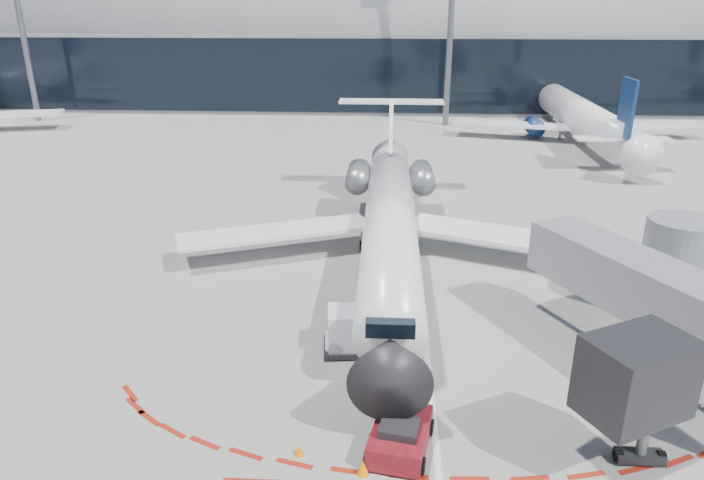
{
  "coord_description": "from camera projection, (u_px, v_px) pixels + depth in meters",
  "views": [
    {
      "loc": [
        -1.93,
        -27.22,
        14.67
      ],
      "look_at": [
        -3.59,
        2.32,
        3.0
      ],
      "focal_mm": 32.0,
      "sensor_mm": 36.0,
      "label": 1
    }
  ],
  "objects": [
    {
      "name": "bg_airliner_1",
      "position": [
        582.0,
        92.0,
        66.0
      ],
      "size": [
        30.89,
        32.71,
        9.99
      ],
      "primitive_type": null,
      "color": "white",
      "rests_on": "ground"
    },
    {
      "name": "terminal_building",
      "position": [
        403.0,
        40.0,
        87.77
      ],
      "size": [
        150.0,
        24.15,
        24.0
      ],
      "color": "gray",
      "rests_on": "ground"
    },
    {
      "name": "pushback_tug",
      "position": [
        400.0,
        436.0,
        21.47
      ],
      "size": [
        2.48,
        4.8,
        1.22
      ],
      "rotation": [
        0.0,
        0.0,
        -0.2
      ],
      "color": "#5A0C10",
      "rests_on": "ground"
    },
    {
      "name": "light_mast_centre",
      "position": [
        451.0,
        14.0,
        70.29
      ],
      "size": [
        0.7,
        0.7,
        25.0
      ],
      "primitive_type": "cylinder",
      "color": "slate",
      "rests_on": "ground"
    },
    {
      "name": "jet_bridge",
      "position": [
        665.0,
        293.0,
        26.14
      ],
      "size": [
        10.03,
        15.2,
        4.9
      ],
      "color": "gray",
      "rests_on": "ground"
    },
    {
      "name": "regional_jet",
      "position": [
        390.0,
        220.0,
        35.84
      ],
      "size": [
        25.04,
        30.88,
        7.73
      ],
      "color": "white",
      "rests_on": "ground"
    },
    {
      "name": "safety_cone_right",
      "position": [
        363.0,
        468.0,
        20.4
      ],
      "size": [
        0.4,
        0.4,
        0.56
      ],
      "primitive_type": "cone",
      "color": "orange",
      "rests_on": "ground"
    },
    {
      "name": "apron_centerline",
      "position": [
        421.0,
        297.0,
        32.41
      ],
      "size": [
        0.25,
        40.0,
        0.01
      ],
      "primitive_type": "cube",
      "color": "silver",
      "rests_on": "ground"
    },
    {
      "name": "ground",
      "position": [
        423.0,
        316.0,
        30.56
      ],
      "size": [
        260.0,
        260.0,
        0.0
      ],
      "primitive_type": "plane",
      "color": "slate",
      "rests_on": "ground"
    },
    {
      "name": "light_mast_west",
      "position": [
        19.0,
        13.0,
        72.91
      ],
      "size": [
        0.7,
        0.7,
        25.0
      ],
      "primitive_type": "cylinder",
      "color": "slate",
      "rests_on": "ground"
    },
    {
      "name": "safety_cone_left",
      "position": [
        299.0,
        450.0,
        21.28
      ],
      "size": [
        0.32,
        0.32,
        0.45
      ],
      "primitive_type": "cone",
      "color": "orange",
      "rests_on": "ground"
    },
    {
      "name": "uld_container",
      "position": [
        348.0,
        331.0,
        27.25
      ],
      "size": [
        2.29,
        2.0,
        1.99
      ],
      "rotation": [
        0.0,
        0.0,
        0.1
      ],
      "color": "black",
      "rests_on": "ground"
    }
  ]
}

